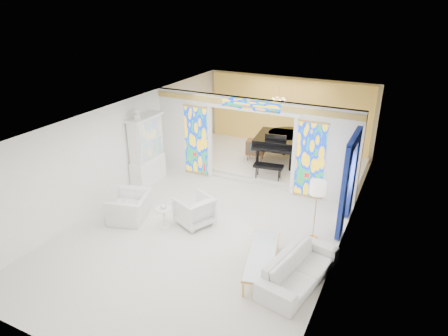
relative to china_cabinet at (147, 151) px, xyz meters
The scene contains 24 objects.
floor 3.47m from the china_cabinet, 10.50° to the right, with size 12.00×12.00×0.00m, color silver.
ceiling 3.75m from the china_cabinet, 10.50° to the right, with size 7.00×12.00×0.02m, color white.
wall_back 6.30m from the china_cabinet, 59.24° to the left, with size 7.00×0.02×3.00m, color silver.
wall_front 7.35m from the china_cabinet, 64.01° to the right, with size 7.00×0.02×3.00m, color silver.
wall_left 0.74m from the china_cabinet, 115.42° to the right, with size 0.02×12.00×3.00m, color silver.
wall_right 6.75m from the china_cabinet, ahead, with size 0.02×12.00×3.00m, color silver.
partition_wall 3.54m from the china_cabinet, 23.50° to the left, with size 7.00×0.22×3.00m.
stained_glass_left 1.76m from the china_cabinet, 47.47° to the left, with size 0.90×0.04×2.40m, color gold.
stained_glass_right 5.41m from the china_cabinet, 13.85° to the left, with size 0.90×0.04×2.40m, color gold.
stained_glass_transom 3.84m from the china_cabinet, 21.91° to the left, with size 2.00×0.04×0.34m, color gold.
alcove_platform 4.88m from the china_cabinet, 47.45° to the left, with size 6.80×3.80×0.18m, color silver.
gold_curtain_back 6.19m from the china_cabinet, 58.67° to the left, with size 6.70×0.10×2.90m, color #E9BF51.
chandelier 5.02m from the china_cabinet, 44.89° to the left, with size 0.48×0.48×0.30m, color gold.
blue_drapes 6.63m from the china_cabinet, ahead, with size 0.14×1.85×2.65m.
china_cabinet is the anchor object (origin of this frame).
armchair_left 2.60m from the china_cabinet, 65.98° to the right, with size 1.21×1.06×0.79m, color silver.
armchair_right 3.34m from the china_cabinet, 30.93° to the right, with size 0.90×0.92×0.84m, color white.
sofa 6.83m from the china_cabinet, 24.50° to the right, with size 2.35×0.92×0.69m, color white.
side_table 3.14m from the china_cabinet, 45.92° to the right, with size 0.61×0.61×0.58m.
vase 3.08m from the china_cabinet, 45.92° to the right, with size 0.16×0.16×0.17m, color silver.
coffee_table 6.02m from the china_cabinet, 28.13° to the right, with size 1.11×2.18×0.47m.
floor_lamp 6.10m from the china_cabinet, ahead, with size 0.51×0.51×1.69m.
grand_piano 5.09m from the china_cabinet, 44.36° to the left, with size 2.11×3.27×1.24m.
tv_console 4.16m from the china_cabinet, 49.19° to the left, with size 0.74×0.56×0.78m.
Camera 1 is at (4.65, -9.51, 6.01)m, focal length 32.00 mm.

